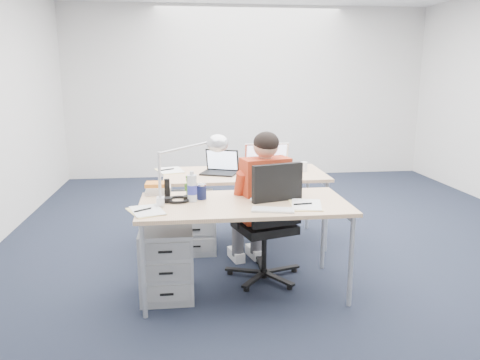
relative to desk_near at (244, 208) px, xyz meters
name	(u,v)px	position (x,y,z in m)	size (l,w,h in m)	color
floor	(295,246)	(0.64, 0.91, -0.68)	(7.00, 7.00, 0.00)	black
room	(300,72)	(0.64, 0.91, 1.03)	(6.02, 7.02, 2.80)	silver
desk_near	(244,208)	(0.00, 0.00, 0.00)	(1.60, 0.80, 0.73)	tan
desk_far	(245,177)	(0.15, 1.10, 0.00)	(1.60, 0.80, 0.73)	tan
office_chair	(266,246)	(0.21, 0.19, -0.39)	(0.80, 0.80, 1.02)	black
seated_person	(259,203)	(0.17, 0.36, -0.07)	(0.48, 0.73, 1.24)	#AA3218
drawer_pedestal_near	(167,261)	(-0.60, 0.01, -0.41)	(0.40, 0.50, 0.55)	#A3A7A9
drawer_pedestal_far	(194,222)	(-0.37, 0.97, -0.41)	(0.40, 0.50, 0.55)	#A3A7A9
silver_laptop	(271,170)	(0.25, 0.24, 0.25)	(0.38, 0.30, 0.40)	silver
wireless_keyboard	(273,210)	(0.18, -0.26, 0.05)	(0.31, 0.13, 0.02)	white
computer_mouse	(254,200)	(0.08, 0.00, 0.06)	(0.06, 0.09, 0.03)	white
headphones	(178,199)	(-0.50, 0.09, 0.07)	(0.25, 0.19, 0.04)	black
can_koozie	(202,192)	(-0.32, 0.13, 0.11)	(0.07, 0.07, 0.12)	#141B40
water_bottle	(192,186)	(-0.39, 0.07, 0.17)	(0.07, 0.07, 0.24)	silver
bear_figurine	(190,185)	(-0.41, 0.28, 0.13)	(0.09, 0.07, 0.16)	#2C6D1D
book_stack	(158,188)	(-0.67, 0.35, 0.09)	(0.21, 0.16, 0.09)	silver
cordless_phone	(167,189)	(-0.59, 0.20, 0.12)	(0.04, 0.03, 0.16)	black
papers_left	(146,211)	(-0.73, -0.17, 0.05)	(0.21, 0.30, 0.01)	#F6DF8E
papers_right	(305,205)	(0.45, -0.15, 0.05)	(0.22, 0.31, 0.01)	#F6DF8E
sunglasses	(270,194)	(0.24, 0.20, 0.06)	(0.11, 0.05, 0.03)	black
desk_lamp	(182,169)	(-0.47, -0.03, 0.32)	(0.49, 0.18, 0.55)	silver
dark_laptop	(219,162)	(-0.11, 1.07, 0.17)	(0.34, 0.33, 0.24)	black
far_cup	(304,167)	(0.76, 1.11, 0.10)	(0.07, 0.07, 0.10)	white
far_papers	(169,171)	(-0.60, 1.28, 0.05)	(0.23, 0.33, 0.01)	white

